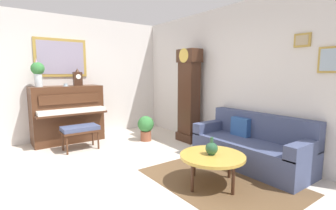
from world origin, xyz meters
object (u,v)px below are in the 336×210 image
object	(u,v)px
green_jug	(212,148)
teacup	(66,85)
piano_bench	(80,130)
potted_plant	(146,127)
piano	(68,114)
grandfather_clock	(189,98)
mantel_clock	(78,78)
couch	(252,146)
coffee_table	(212,157)
flower_vase	(38,71)

from	to	relation	value
green_jug	teacup	bearing A→B (deg)	-162.27
piano_bench	potted_plant	distance (m)	1.40
piano	green_jug	xyz separation A→B (m)	(3.37, 1.00, -0.11)
grandfather_clock	mantel_clock	world-z (taller)	grandfather_clock
teacup	green_jug	size ratio (longest dim) A/B	0.48
mantel_clock	green_jug	xyz separation A→B (m)	(3.37, 0.75, -0.90)
couch	mantel_clock	distance (m)	3.88
mantel_clock	potted_plant	distance (m)	1.86
potted_plant	couch	bearing A→B (deg)	16.06
couch	potted_plant	bearing A→B (deg)	-163.94
grandfather_clock	green_jug	bearing A→B (deg)	-32.79
piano	piano_bench	distance (m)	0.80
piano_bench	coffee_table	world-z (taller)	piano_bench
flower_vase	teacup	world-z (taller)	flower_vase
piano_bench	couch	world-z (taller)	couch
couch	flower_vase	distance (m)	4.34
mantel_clock	coffee_table	bearing A→B (deg)	12.60
piano_bench	mantel_clock	bearing A→B (deg)	163.70
green_jug	potted_plant	xyz separation A→B (m)	(-2.40, 0.41, -0.19)
piano	mantel_clock	world-z (taller)	mantel_clock
coffee_table	green_jug	size ratio (longest dim) A/B	3.67
piano_bench	teacup	distance (m)	1.07
couch	coffee_table	bearing A→B (deg)	-83.01
flower_vase	grandfather_clock	bearing A→B (deg)	60.30
flower_vase	green_jug	world-z (taller)	flower_vase
piano	teacup	world-z (taller)	teacup
piano	potted_plant	xyz separation A→B (m)	(0.96, 1.42, -0.30)
flower_vase	mantel_clock	bearing A→B (deg)	89.96
teacup	coffee_table	bearing A→B (deg)	17.77
piano	potted_plant	distance (m)	1.74
grandfather_clock	couch	xyz separation A→B (m)	(1.70, -0.10, -0.65)
green_jug	mantel_clock	bearing A→B (deg)	-167.46
couch	flower_vase	xyz separation A→B (m)	(-3.25, -2.60, 1.24)
couch	grandfather_clock	bearing A→B (deg)	176.59
teacup	green_jug	xyz separation A→B (m)	(3.25, 1.04, -0.75)
couch	green_jug	world-z (taller)	couch
couch	flower_vase	world-z (taller)	flower_vase
flower_vase	potted_plant	world-z (taller)	flower_vase
green_jug	grandfather_clock	bearing A→B (deg)	147.21
teacup	green_jug	distance (m)	3.49
piano_bench	piano	bearing A→B (deg)	-177.78
grandfather_clock	potted_plant	bearing A→B (deg)	-127.49
piano_bench	teacup	world-z (taller)	teacup
couch	teacup	size ratio (longest dim) A/B	16.38
grandfather_clock	potted_plant	size ratio (longest dim) A/B	3.62
grandfather_clock	flower_vase	distance (m)	3.17
mantel_clock	flower_vase	world-z (taller)	flower_vase
teacup	couch	bearing A→B (deg)	33.99
grandfather_clock	piano_bench	bearing A→B (deg)	-109.98
coffee_table	green_jug	xyz separation A→B (m)	(-0.01, -0.01, 0.12)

